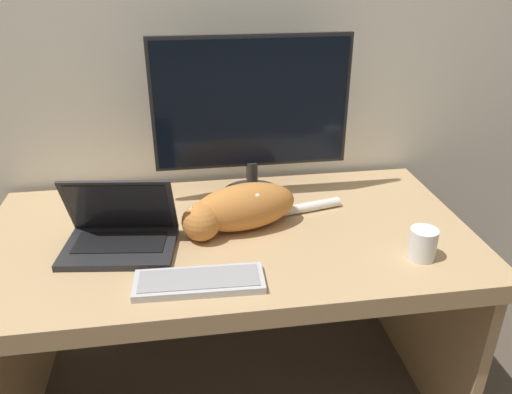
# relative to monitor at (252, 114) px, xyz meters

# --- Properties ---
(wall_back) EXTENTS (6.40, 0.06, 2.60)m
(wall_back) POSITION_rel_monitor_xyz_m (-0.11, 0.22, 0.28)
(wall_back) COLOR silver
(wall_back) RESTS_ON ground_plane
(desk) EXTENTS (1.52, 0.79, 0.72)m
(desk) POSITION_rel_monitor_xyz_m (-0.11, -0.23, -0.45)
(desk) COLOR tan
(desk) RESTS_ON ground_plane
(monitor) EXTENTS (0.66, 0.21, 0.56)m
(monitor) POSITION_rel_monitor_xyz_m (0.00, 0.00, 0.00)
(monitor) COLOR #282828
(monitor) RESTS_ON desk
(laptop) EXTENTS (0.35, 0.26, 0.22)m
(laptop) POSITION_rel_monitor_xyz_m (-0.43, -0.28, -0.26)
(laptop) COLOR #232326
(laptop) RESTS_ON desk
(external_keyboard) EXTENTS (0.35, 0.13, 0.02)m
(external_keyboard) POSITION_rel_monitor_xyz_m (-0.21, -0.50, -0.29)
(external_keyboard) COLOR #BCBCC1
(external_keyboard) RESTS_ON desk
(cat) EXTENTS (0.54, 0.23, 0.15)m
(cat) POSITION_rel_monitor_xyz_m (-0.07, -0.22, -0.23)
(cat) COLOR #C67A38
(cat) RESTS_ON desk
(coffee_mug) EXTENTS (0.08, 0.08, 0.09)m
(coffee_mug) POSITION_rel_monitor_xyz_m (0.42, -0.46, -0.26)
(coffee_mug) COLOR white
(coffee_mug) RESTS_ON desk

